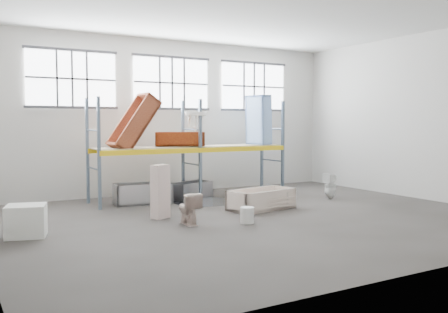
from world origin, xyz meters
TOP-DOWN VIEW (x-y plane):
  - floor at (0.00, 0.00)m, footprint 12.00×10.00m
  - ceiling at (0.00, 0.00)m, footprint 12.00×10.00m
  - wall_back at (0.00, 5.05)m, footprint 12.00×0.10m
  - wall_front at (0.00, -5.05)m, footprint 12.00×0.10m
  - wall_right at (6.05, 0.00)m, footprint 0.10×10.00m
  - window_left at (-3.20, 4.94)m, footprint 2.60×0.04m
  - window_mid at (0.00, 4.94)m, footprint 2.60×0.04m
  - window_right at (3.20, 4.94)m, footprint 2.60×0.04m
  - rack_upright_la at (-3.00, 2.90)m, footprint 0.08×0.08m
  - rack_upright_lb at (-3.00, 4.10)m, footprint 0.08×0.08m
  - rack_upright_ma at (0.00, 2.90)m, footprint 0.08×0.08m
  - rack_upright_mb at (0.00, 4.10)m, footprint 0.08×0.08m
  - rack_upright_ra at (3.00, 2.90)m, footprint 0.08×0.08m
  - rack_upright_rb at (3.00, 4.10)m, footprint 0.08×0.08m
  - rack_beam_front at (0.00, 2.90)m, footprint 6.00×0.10m
  - rack_beam_back at (0.00, 4.10)m, footprint 6.00×0.10m
  - shelf_deck at (0.00, 3.50)m, footprint 5.90×1.10m
  - wet_patch at (0.00, 2.70)m, footprint 1.80×1.80m
  - bathtub_beige at (0.77, 0.84)m, footprint 1.94×1.15m
  - cistern_spare at (1.24, 0.60)m, footprint 0.37×0.18m
  - sink_in_tub at (0.22, 0.60)m, footprint 0.52×0.52m
  - toilet_beige at (-1.77, 0.04)m, footprint 0.44×0.74m
  - cistern_tall at (-2.04, 1.03)m, footprint 0.49×0.42m
  - toilet_white at (3.63, 1.32)m, footprint 0.37×0.37m
  - steel_tub_left at (-1.66, 3.25)m, footprint 1.68×0.95m
  - steel_tub_right at (-0.03, 3.50)m, footprint 1.49×1.09m
  - rust_tub_flat at (-0.35, 3.55)m, footprint 1.61×1.23m
  - rust_tub_tilted at (-1.82, 3.50)m, footprint 1.46×0.89m
  - sink_on_shelf at (-0.03, 3.13)m, footprint 0.76×0.64m
  - blue_tub_upright at (2.44, 3.47)m, footprint 0.67×0.85m
  - bucket at (-0.54, -0.51)m, footprint 0.37×0.37m
  - carton_near at (-5.16, 0.58)m, footprint 0.91×0.83m

SIDE VIEW (x-z plane):
  - floor at x=0.00m, z-range -0.10..0.00m
  - wet_patch at x=0.00m, z-range 0.00..0.00m
  - sink_in_tub at x=0.22m, z-range 0.08..0.24m
  - bucket at x=-0.54m, z-range 0.00..0.37m
  - steel_tub_right at x=-0.03m, z-range 0.00..0.50m
  - bathtub_beige at x=0.77m, z-range 0.00..0.53m
  - cistern_spare at x=1.24m, z-range 0.10..0.46m
  - steel_tub_left at x=-1.66m, z-range 0.00..0.59m
  - carton_near at x=-5.16m, z-range 0.00..0.65m
  - toilet_beige at x=-1.77m, z-range 0.00..0.74m
  - toilet_white at x=3.63m, z-range 0.00..0.78m
  - cistern_tall at x=-2.04m, z-range 0.00..1.30m
  - rack_upright_la at x=-3.00m, z-range 0.00..3.00m
  - rack_upright_lb at x=-3.00m, z-range 0.00..3.00m
  - rack_upright_ma at x=0.00m, z-range 0.00..3.00m
  - rack_upright_mb at x=0.00m, z-range 0.00..3.00m
  - rack_upright_ra at x=3.00m, z-range 0.00..3.00m
  - rack_upright_rb at x=3.00m, z-range 0.00..3.00m
  - rack_beam_front at x=0.00m, z-range 1.43..1.57m
  - rack_beam_back at x=0.00m, z-range 1.43..1.57m
  - shelf_deck at x=0.00m, z-range 1.57..1.59m
  - rust_tub_flat at x=-0.35m, z-range 1.61..2.03m
  - sink_on_shelf at x=-0.03m, z-range 1.80..2.39m
  - rust_tub_tilted at x=-1.82m, z-range 1.43..3.16m
  - blue_tub_upright at x=2.44m, z-range 1.58..3.21m
  - wall_back at x=0.00m, z-range 0.00..5.00m
  - wall_front at x=0.00m, z-range 0.00..5.00m
  - wall_right at x=6.05m, z-range 0.00..5.00m
  - window_left at x=-3.20m, z-range 2.80..4.40m
  - window_mid at x=0.00m, z-range 2.80..4.40m
  - window_right at x=3.20m, z-range 2.80..4.40m
  - ceiling at x=0.00m, z-range 5.00..5.10m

